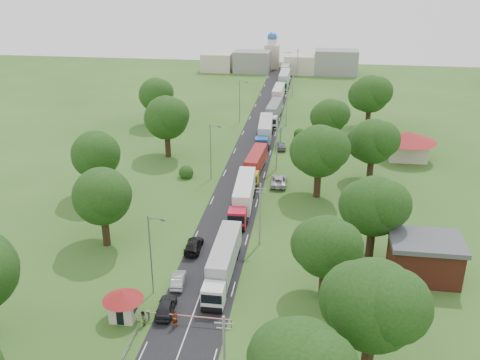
% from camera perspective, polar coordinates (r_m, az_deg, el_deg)
% --- Properties ---
extents(ground, '(260.00, 260.00, 0.00)m').
position_cam_1_polar(ground, '(79.96, -1.28, -4.15)').
color(ground, '#2E521B').
rests_on(ground, ground).
extents(road, '(8.00, 200.00, 0.04)m').
position_cam_1_polar(road, '(98.02, 0.63, 1.08)').
color(road, black).
rests_on(road, ground).
extents(boom_barrier, '(9.22, 0.35, 1.18)m').
position_cam_1_polar(boom_barrier, '(58.93, -6.74, -14.18)').
color(boom_barrier, slate).
rests_on(boom_barrier, ground).
extents(guard_booth, '(4.40, 4.40, 3.45)m').
position_cam_1_polar(guard_booth, '(59.78, -12.35, -12.50)').
color(guard_booth, beige).
rests_on(guard_booth, ground).
extents(info_sign, '(0.12, 3.10, 4.10)m').
position_cam_1_polar(info_sign, '(110.63, 4.35, 5.21)').
color(info_sign, slate).
rests_on(info_sign, ground).
extents(pole_0, '(1.60, 0.24, 9.00)m').
position_cam_1_polar(pole_0, '(47.72, -1.70, -18.48)').
color(pole_0, gray).
rests_on(pole_0, ground).
extents(pole_1, '(1.60, 0.24, 9.00)m').
position_cam_1_polar(pole_1, '(71.00, 2.15, -3.59)').
color(pole_1, gray).
rests_on(pole_1, ground).
extents(pole_2, '(1.60, 0.24, 9.00)m').
position_cam_1_polar(pole_2, '(96.81, 3.95, 3.70)').
color(pole_2, gray).
rests_on(pole_2, ground).
extents(pole_3, '(1.60, 0.24, 9.00)m').
position_cam_1_polar(pole_3, '(123.58, 4.99, 7.87)').
color(pole_3, gray).
rests_on(pole_3, ground).
extents(pole_4, '(1.60, 0.24, 9.00)m').
position_cam_1_polar(pole_4, '(150.79, 5.67, 10.55)').
color(pole_4, gray).
rests_on(pole_4, ground).
extents(pole_5, '(1.60, 0.24, 9.00)m').
position_cam_1_polar(pole_5, '(178.25, 6.15, 12.41)').
color(pole_5, gray).
rests_on(pole_5, ground).
extents(lamp_0, '(2.03, 0.22, 10.00)m').
position_cam_1_polar(lamp_0, '(61.37, -9.40, -7.50)').
color(lamp_0, slate).
rests_on(lamp_0, ground).
extents(lamp_1, '(2.03, 0.22, 10.00)m').
position_cam_1_polar(lamp_1, '(92.28, -3.07, 3.32)').
color(lamp_1, slate).
rests_on(lamp_1, ground).
extents(lamp_2, '(2.03, 0.22, 10.00)m').
position_cam_1_polar(lamp_2, '(125.36, 0.03, 8.58)').
color(lamp_2, slate).
rests_on(lamp_2, ground).
extents(tree_1, '(9.60, 9.60, 12.05)m').
position_cam_1_polar(tree_1, '(49.75, 14.01, -12.68)').
color(tree_1, '#382616').
rests_on(tree_1, ground).
extents(tree_2, '(8.00, 8.00, 10.10)m').
position_cam_1_polar(tree_2, '(60.24, 9.15, -6.95)').
color(tree_2, '#382616').
rests_on(tree_2, ground).
extents(tree_3, '(8.80, 8.80, 11.07)m').
position_cam_1_polar(tree_3, '(69.31, 14.11, -2.66)').
color(tree_3, '#382616').
rests_on(tree_3, ground).
extents(tree_4, '(9.60, 9.60, 12.05)m').
position_cam_1_polar(tree_4, '(85.33, 8.45, 3.10)').
color(tree_4, '#382616').
rests_on(tree_4, ground).
extents(tree_5, '(8.80, 8.80, 11.07)m').
position_cam_1_polar(tree_5, '(93.63, 13.98, 4.04)').
color(tree_5, '#382616').
rests_on(tree_5, ground).
extents(tree_6, '(8.00, 8.00, 10.10)m').
position_cam_1_polar(tree_6, '(109.57, 9.56, 6.75)').
color(tree_6, '#382616').
rests_on(tree_6, ground).
extents(tree_7, '(9.60, 9.60, 12.05)m').
position_cam_1_polar(tree_7, '(124.36, 13.71, 8.92)').
color(tree_7, '#382616').
rests_on(tree_7, ground).
extents(tree_10, '(8.80, 8.80, 11.07)m').
position_cam_1_polar(tree_10, '(72.26, -14.47, -1.63)').
color(tree_10, '#382616').
rests_on(tree_10, ground).
extents(tree_11, '(8.80, 8.80, 11.07)m').
position_cam_1_polar(tree_11, '(87.68, -15.11, 2.65)').
color(tree_11, '#382616').
rests_on(tree_11, ground).
extents(tree_12, '(9.60, 9.60, 12.05)m').
position_cam_1_polar(tree_12, '(103.46, -7.85, 6.63)').
color(tree_12, '#382616').
rests_on(tree_12, ground).
extents(tree_13, '(8.80, 8.80, 11.07)m').
position_cam_1_polar(tree_13, '(124.37, -8.95, 8.99)').
color(tree_13, '#382616').
rests_on(tree_13, ground).
extents(house_brick, '(8.60, 6.60, 5.20)m').
position_cam_1_polar(house_brick, '(68.70, 19.07, -7.83)').
color(house_brick, maroon).
rests_on(house_brick, ground).
extents(house_cream, '(10.08, 10.08, 5.80)m').
position_cam_1_polar(house_cream, '(106.99, 17.55, 3.95)').
color(house_cream, beige).
rests_on(house_cream, ground).
extents(distant_town, '(52.00, 8.00, 8.00)m').
position_cam_1_polar(distant_town, '(183.61, 4.67, 12.38)').
color(distant_town, gray).
rests_on(distant_town, ground).
extents(church, '(5.00, 5.00, 12.30)m').
position_cam_1_polar(church, '(191.50, 3.42, 13.42)').
color(church, beige).
rests_on(church, ground).
extents(truck_0, '(2.55, 14.77, 4.10)m').
position_cam_1_polar(truck_0, '(65.26, -1.80, -8.64)').
color(truck_0, white).
rests_on(truck_0, ground).
extents(truck_1, '(3.21, 15.31, 4.23)m').
position_cam_1_polar(truck_1, '(82.08, 0.37, -1.67)').
color(truck_1, red).
rests_on(truck_1, ground).
extents(truck_2, '(3.05, 13.69, 3.78)m').
position_cam_1_polar(truck_2, '(95.59, 1.65, 1.78)').
color(truck_2, gold).
rests_on(truck_2, ground).
extents(truck_3, '(3.40, 15.58, 4.30)m').
position_cam_1_polar(truck_3, '(112.89, 2.68, 5.23)').
color(truck_3, '#1A51A0').
rests_on(truck_3, ground).
extents(truck_4, '(3.20, 14.80, 4.09)m').
position_cam_1_polar(truck_4, '(128.04, 3.62, 7.27)').
color(truck_4, silver).
rests_on(truck_4, ground).
extents(truck_5, '(2.67, 14.28, 3.96)m').
position_cam_1_polar(truck_5, '(145.31, 4.08, 9.10)').
color(truck_5, maroon).
rests_on(truck_5, ground).
extents(truck_6, '(2.77, 15.70, 4.35)m').
position_cam_1_polar(truck_6, '(162.82, 4.73, 10.63)').
color(truck_6, '#286C3F').
rests_on(truck_6, ground).
extents(truck_7, '(2.68, 14.76, 4.09)m').
position_cam_1_polar(truck_7, '(177.56, 4.89, 11.59)').
color(truck_7, '#A7A7A7').
rests_on(truck_7, ground).
extents(truck_8, '(3.24, 14.71, 4.06)m').
position_cam_1_polar(truck_8, '(194.40, 5.17, 12.54)').
color(truck_8, brown).
rests_on(truck_8, ground).
extents(car_lane_front, '(2.24, 4.82, 1.60)m').
position_cam_1_polar(car_lane_front, '(60.53, -7.92, -13.23)').
color(car_lane_front, black).
rests_on(car_lane_front, ground).
extents(car_lane_mid, '(1.91, 4.31, 1.38)m').
position_cam_1_polar(car_lane_mid, '(64.94, -6.59, -10.52)').
color(car_lane_mid, '#929599').
rests_on(car_lane_mid, ground).
extents(car_lane_rear, '(2.22, 5.12, 1.47)m').
position_cam_1_polar(car_lane_rear, '(71.70, -4.96, -6.96)').
color(car_lane_rear, black).
rests_on(car_lane_rear, ground).
extents(car_verge_near, '(2.82, 5.84, 1.60)m').
position_cam_1_polar(car_verge_near, '(91.47, 4.16, -0.07)').
color(car_verge_near, '#BCBCBC').
rests_on(car_verge_near, ground).
extents(car_verge_far, '(2.58, 4.73, 1.53)m').
position_cam_1_polar(car_verge_far, '(108.89, 4.38, 3.69)').
color(car_verge_far, slate).
rests_on(car_verge_far, ground).
extents(pedestrian_near, '(0.85, 0.81, 1.96)m').
position_cam_1_polar(pedestrian_near, '(58.29, -6.98, -14.55)').
color(pedestrian_near, gray).
rests_on(pedestrian_near, ground).
extents(pedestrian_booth, '(0.90, 1.01, 1.73)m').
position_cam_1_polar(pedestrian_booth, '(59.06, -10.32, -14.36)').
color(pedestrian_booth, gray).
rests_on(pedestrian_booth, ground).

